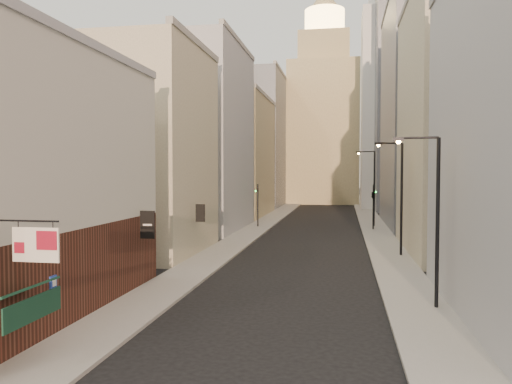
# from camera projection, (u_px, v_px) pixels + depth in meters

# --- Properties ---
(sidewalk_left) EXTENTS (3.00, 140.00, 0.15)m
(sidewalk_left) POSITION_uv_depth(u_px,v_px,m) (271.00, 219.00, 67.01)
(sidewalk_left) COLOR gray
(sidewalk_left) RESTS_ON ground
(sidewalk_right) EXTENTS (3.00, 140.00, 0.15)m
(sidewalk_right) POSITION_uv_depth(u_px,v_px,m) (370.00, 220.00, 64.76)
(sidewalk_right) COLOR gray
(sidewalk_right) RESTS_ON ground
(near_building_left) EXTENTS (8.30, 23.04, 12.30)m
(near_building_left) POSITION_uv_depth(u_px,v_px,m) (25.00, 181.00, 22.27)
(near_building_left) COLOR #512C20
(near_building_left) RESTS_ON ground
(left_bldg_beige) EXTENTS (8.00, 12.00, 16.00)m
(left_bldg_beige) POSITION_uv_depth(u_px,v_px,m) (149.00, 152.00, 39.09)
(left_bldg_beige) COLOR tan
(left_bldg_beige) RESTS_ON ground
(left_bldg_grey) EXTENTS (8.00, 16.00, 20.00)m
(left_bldg_grey) POSITION_uv_depth(u_px,v_px,m) (205.00, 139.00, 54.75)
(left_bldg_grey) COLOR #A3A3A8
(left_bldg_grey) RESTS_ON ground
(left_bldg_tan) EXTENTS (8.00, 18.00, 17.00)m
(left_bldg_tan) POSITION_uv_depth(u_px,v_px,m) (239.00, 157.00, 72.52)
(left_bldg_tan) COLOR tan
(left_bldg_tan) RESTS_ON ground
(left_bldg_wingrid) EXTENTS (8.00, 20.00, 24.00)m
(left_bldg_wingrid) POSITION_uv_depth(u_px,v_px,m) (261.00, 141.00, 92.06)
(left_bldg_wingrid) COLOR gray
(left_bldg_wingrid) RESTS_ON ground
(right_bldg_beige) EXTENTS (8.00, 16.00, 20.00)m
(right_bldg_beige) POSITION_uv_depth(u_px,v_px,m) (461.00, 126.00, 38.79)
(right_bldg_beige) COLOR tan
(right_bldg_beige) RESTS_ON ground
(right_bldg_wingrid) EXTENTS (8.00, 20.00, 26.00)m
(right_bldg_wingrid) POSITION_uv_depth(u_px,v_px,m) (422.00, 115.00, 58.34)
(right_bldg_wingrid) COLOR gray
(right_bldg_wingrid) RESTS_ON ground
(highrise) EXTENTS (21.00, 23.00, 51.20)m
(highrise) POSITION_uv_depth(u_px,v_px,m) (434.00, 58.00, 84.33)
(highrise) COLOR gray
(highrise) RESTS_ON ground
(clock_tower) EXTENTS (14.00, 14.00, 44.90)m
(clock_tower) POSITION_uv_depth(u_px,v_px,m) (324.00, 116.00, 101.73)
(clock_tower) COLOR tan
(clock_tower) RESTS_ON ground
(white_tower) EXTENTS (8.00, 8.00, 41.50)m
(white_tower) POSITION_uv_depth(u_px,v_px,m) (385.00, 101.00, 86.01)
(white_tower) COLOR silver
(white_tower) RESTS_ON ground
(streetlamp_near) EXTENTS (2.11, 0.37, 8.06)m
(streetlamp_near) POSITION_uv_depth(u_px,v_px,m) (433.00, 211.00, 23.01)
(streetlamp_near) COLOR black
(streetlamp_near) RESTS_ON ground
(streetlamp_mid) EXTENTS (2.15, 0.97, 8.60)m
(streetlamp_mid) POSITION_uv_depth(u_px,v_px,m) (399.00, 192.00, 37.31)
(streetlamp_mid) COLOR black
(streetlamp_mid) RESTS_ON ground
(streetlamp_far) EXTENTS (2.16, 1.07, 8.79)m
(streetlamp_far) POSITION_uv_depth(u_px,v_px,m) (372.00, 184.00, 57.47)
(streetlamp_far) COLOR black
(streetlamp_far) RESTS_ON ground
(traffic_light_left) EXTENTS (0.57, 0.48, 5.00)m
(traffic_light_left) POSITION_uv_depth(u_px,v_px,m) (258.00, 196.00, 56.93)
(traffic_light_left) COLOR black
(traffic_light_left) RESTS_ON ground
(traffic_light_right) EXTENTS (0.72, 0.72, 5.00)m
(traffic_light_right) POSITION_uv_depth(u_px,v_px,m) (373.00, 195.00, 54.09)
(traffic_light_right) COLOR black
(traffic_light_right) RESTS_ON ground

